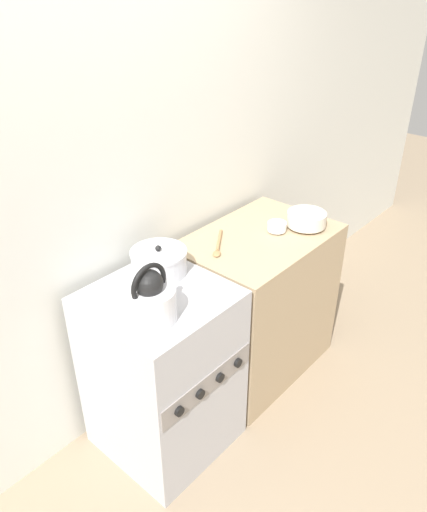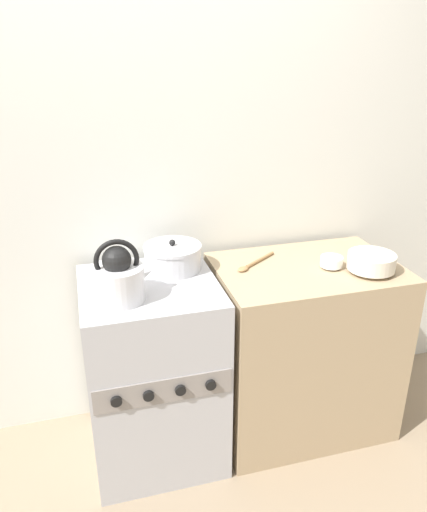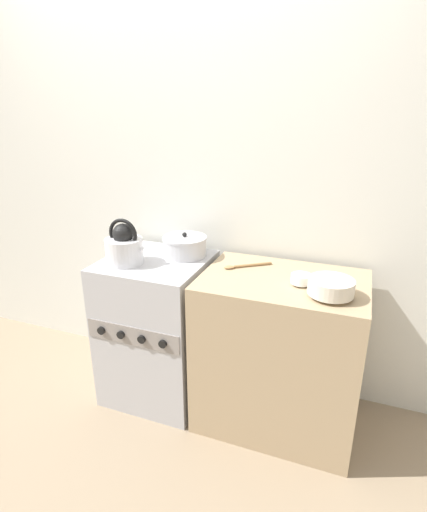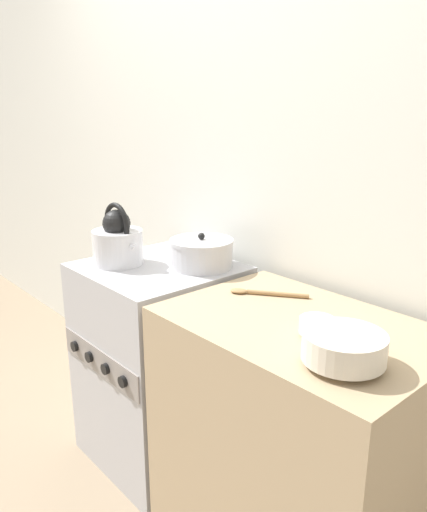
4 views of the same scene
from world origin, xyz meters
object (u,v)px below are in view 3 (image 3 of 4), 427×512
Objects in this scene: stove at (159,327)px; kettle at (124,247)px; cooking_pot at (185,246)px; enamel_bowl at (331,287)px; small_ceramic_bowl at (301,279)px.

kettle reaches higher than stove.
cooking_pot is 0.89m from enamel_bowl.
small_ceramic_bowl is at bearing 3.94° from kettle.
small_ceramic_bowl is at bearing 149.32° from enamel_bowl.
kettle is at bearing 178.87° from enamel_bowl.
stove is 0.56m from kettle.
enamel_bowl reaches higher than small_ceramic_bowl.
cooking_pot reaches higher than small_ceramic_bowl.
stove is 0.95m from small_ceramic_bowl.
cooking_pot is 2.55× the size of small_ceramic_bowl.
stove is 0.53m from cooking_pot.
kettle is 0.35m from cooking_pot.
cooking_pot reaches higher than enamel_bowl.
cooking_pot is 1.22× the size of enamel_bowl.
cooking_pot is (0.26, 0.23, -0.04)m from kettle.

